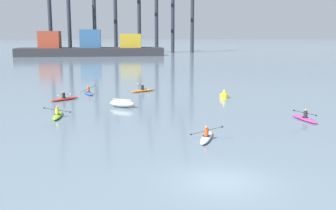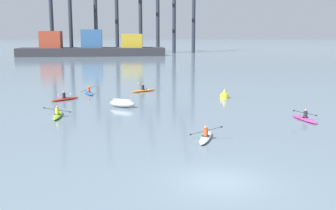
# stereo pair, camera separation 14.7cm
# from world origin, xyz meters

# --- Properties ---
(ground_plane) EXTENTS (800.00, 800.00, 0.00)m
(ground_plane) POSITION_xyz_m (0.00, 0.00, 0.00)
(ground_plane) COLOR slate
(container_barge) EXTENTS (42.69, 9.27, 7.74)m
(container_barge) POSITION_xyz_m (-10.84, 106.59, 2.53)
(container_barge) COLOR #28282D
(container_barge) RESTS_ON ground
(gantry_crane_west) EXTENTS (6.95, 16.40, 34.81)m
(gantry_crane_west) POSITION_xyz_m (-20.23, 114.84, 16.29)
(gantry_crane_west) COLOR #232833
(gantry_crane_west) RESTS_ON ground
(gantry_crane_west_mid) EXTENTS (8.04, 20.75, 34.16)m
(gantry_crane_west_mid) POSITION_xyz_m (-6.31, 119.38, 16.55)
(gantry_crane_west_mid) COLOR #232833
(gantry_crane_west_mid) RESTS_ON ground
(gantry_crane_east_mid) EXTENTS (6.91, 16.44, 30.52)m
(gantry_crane_east_mid) POSITION_xyz_m (7.65, 118.72, 15.64)
(gantry_crane_east_mid) COLOR #232833
(gantry_crane_east_mid) RESTS_ON ground
(gantry_crane_east) EXTENTS (7.92, 16.16, 36.43)m
(gantry_crane_east) POSITION_xyz_m (19.64, 120.79, 17.08)
(gantry_crane_east) COLOR #232833
(gantry_crane_east) RESTS_ON ground
(capsized_dinghy) EXTENTS (2.79, 2.30, 0.76)m
(capsized_dinghy) POSITION_xyz_m (-4.01, 20.09, 0.35)
(capsized_dinghy) COLOR beige
(capsized_dinghy) RESTS_ON ground
(channel_buoy) EXTENTS (0.90, 0.90, 1.00)m
(channel_buoy) POSITION_xyz_m (6.90, 23.99, 0.36)
(channel_buoy) COLOR yellow
(channel_buoy) RESTS_ON ground
(kayak_orange) EXTENTS (3.23, 2.26, 0.95)m
(kayak_orange) POSITION_xyz_m (-1.25, 29.98, 0.17)
(kayak_orange) COLOR orange
(kayak_orange) RESTS_ON ground
(kayak_magenta) EXTENTS (2.23, 3.45, 0.95)m
(kayak_magenta) POSITION_xyz_m (10.17, 12.21, 0.17)
(kayak_magenta) COLOR #C13384
(kayak_magenta) RESTS_ON ground
(kayak_red) EXTENTS (2.96, 2.69, 0.95)m
(kayak_red) POSITION_xyz_m (-9.78, 24.93, 0.17)
(kayak_red) COLOR red
(kayak_red) RESTS_ON ground
(kayak_lime) EXTENTS (2.26, 3.42, 0.95)m
(kayak_lime) POSITION_xyz_m (-9.43, 16.24, 0.17)
(kayak_lime) COLOR #7ABC2D
(kayak_lime) RESTS_ON ground
(kayak_blue) EXTENTS (2.10, 3.44, 1.06)m
(kayak_blue) POSITION_xyz_m (-7.57, 28.92, 0.17)
(kayak_blue) COLOR #2856B2
(kayak_blue) RESTS_ON ground
(kayak_white) EXTENTS (2.06, 3.38, 1.00)m
(kayak_white) POSITION_xyz_m (1.07, 7.53, 0.17)
(kayak_white) COLOR silver
(kayak_white) RESTS_ON ground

